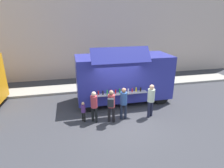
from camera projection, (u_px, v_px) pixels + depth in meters
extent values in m
plane|color=#38383D|center=(123.00, 119.00, 9.78)|extent=(60.00, 60.00, 0.00)
cube|color=#9E998E|center=(59.00, 90.00, 13.53)|extent=(28.00, 1.60, 0.15)
cube|color=beige|center=(69.00, 33.00, 16.11)|extent=(32.00, 2.40, 7.36)
cube|color=#2D3195|center=(123.00, 76.00, 11.47)|extent=(5.64, 2.26, 2.57)
cube|color=#2D3195|center=(121.00, 55.00, 9.50)|extent=(3.10, 0.65, 0.77)
cube|color=black|center=(119.00, 77.00, 10.27)|extent=(2.94, 0.10, 1.16)
cube|color=#B7B7BC|center=(120.00, 94.00, 10.37)|extent=(3.10, 0.35, 0.05)
cylinder|color=red|center=(98.00, 93.00, 10.13)|extent=(0.08, 0.08, 0.21)
cylinder|color=black|center=(103.00, 93.00, 10.08)|extent=(0.06, 0.06, 0.24)
cylinder|color=#1F9130|center=(107.00, 92.00, 10.12)|extent=(0.07, 0.07, 0.25)
cylinder|color=red|center=(111.00, 92.00, 10.24)|extent=(0.06, 0.06, 0.24)
cylinder|color=red|center=(116.00, 92.00, 10.25)|extent=(0.08, 0.08, 0.23)
cylinder|color=green|center=(120.00, 91.00, 10.34)|extent=(0.08, 0.08, 0.24)
cylinder|color=red|center=(124.00, 91.00, 10.40)|extent=(0.07, 0.07, 0.24)
cylinder|color=silver|center=(128.00, 91.00, 10.39)|extent=(0.07, 0.07, 0.23)
cylinder|color=red|center=(132.00, 90.00, 10.45)|extent=(0.06, 0.06, 0.21)
cylinder|color=yellow|center=(136.00, 90.00, 10.55)|extent=(0.08, 0.08, 0.23)
cylinder|color=black|center=(141.00, 89.00, 10.56)|extent=(0.08, 0.08, 0.23)
cube|color=black|center=(166.00, 67.00, 11.89)|extent=(0.08, 1.91, 1.13)
cylinder|color=black|center=(148.00, 86.00, 13.19)|extent=(0.90, 0.28, 0.90)
cylinder|color=black|center=(161.00, 97.00, 11.40)|extent=(0.90, 0.28, 0.90)
cylinder|color=black|center=(88.00, 91.00, 12.31)|extent=(0.90, 0.28, 0.90)
cylinder|color=black|center=(91.00, 103.00, 10.52)|extent=(0.90, 0.28, 0.90)
cylinder|color=#2F5D3A|center=(168.00, 78.00, 14.88)|extent=(0.60, 0.60, 0.88)
cylinder|color=#1E2538|center=(121.00, 112.00, 9.66)|extent=(0.13, 0.13, 0.84)
cylinder|color=#1E2538|center=(126.00, 111.00, 9.70)|extent=(0.13, 0.13, 0.84)
cylinder|color=#2C4E8B|center=(124.00, 98.00, 9.43)|extent=(0.35, 0.35, 0.64)
sphere|color=#9D6C54|center=(124.00, 90.00, 9.29)|extent=(0.24, 0.24, 0.24)
cylinder|color=black|center=(109.00, 114.00, 9.41)|extent=(0.13, 0.13, 0.84)
cylinder|color=black|center=(114.00, 114.00, 9.39)|extent=(0.13, 0.13, 0.84)
cylinder|color=#AB3A3E|center=(111.00, 101.00, 9.15)|extent=(0.35, 0.35, 0.64)
sphere|color=#967055|center=(111.00, 93.00, 9.01)|extent=(0.24, 0.24, 0.24)
cube|color=#212429|center=(111.00, 103.00, 8.89)|extent=(0.33, 0.27, 0.41)
cylinder|color=black|center=(93.00, 114.00, 9.48)|extent=(0.13, 0.13, 0.80)
cylinder|color=black|center=(96.00, 115.00, 9.38)|extent=(0.13, 0.13, 0.80)
cylinder|color=#B03944|center=(94.00, 102.00, 9.20)|extent=(0.33, 0.33, 0.61)
sphere|color=beige|center=(94.00, 94.00, 9.06)|extent=(0.23, 0.23, 0.23)
cylinder|color=#1F2138|center=(149.00, 110.00, 9.83)|extent=(0.14, 0.14, 0.89)
cylinder|color=#1F2138|center=(151.00, 108.00, 9.98)|extent=(0.14, 0.14, 0.89)
cylinder|color=beige|center=(151.00, 95.00, 9.64)|extent=(0.37, 0.37, 0.67)
sphere|color=#DAA181|center=(152.00, 87.00, 9.49)|extent=(0.25, 0.25, 0.25)
cylinder|color=black|center=(83.00, 116.00, 9.54)|extent=(0.08, 0.08, 0.53)
cylinder|color=black|center=(85.00, 117.00, 9.45)|extent=(0.08, 0.08, 0.53)
cylinder|color=#542D74|center=(83.00, 108.00, 9.34)|extent=(0.22, 0.22, 0.40)
sphere|color=#DEAE7F|center=(83.00, 103.00, 9.24)|extent=(0.15, 0.15, 0.15)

